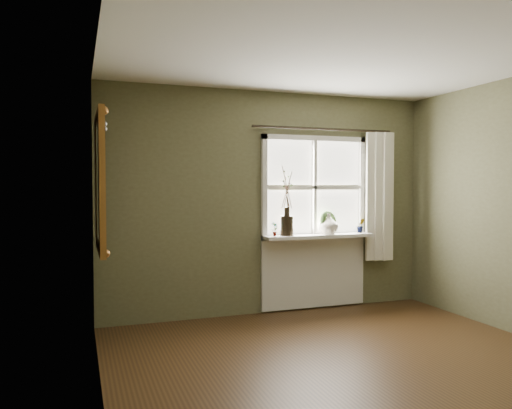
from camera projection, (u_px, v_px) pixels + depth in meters
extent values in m
plane|color=#372311|center=(379.00, 383.00, 3.80)|extent=(4.50, 4.50, 0.00)
plane|color=silver|center=(383.00, 38.00, 3.70)|extent=(4.50, 4.50, 0.00)
cube|color=brown|center=(270.00, 203.00, 5.91)|extent=(4.00, 0.10, 2.60)
cube|color=brown|center=(95.00, 219.00, 3.06)|extent=(0.10, 4.50, 2.60)
cube|color=silver|center=(314.00, 236.00, 6.04)|extent=(1.36, 0.06, 0.06)
cube|color=silver|center=(315.00, 138.00, 5.99)|extent=(1.36, 0.06, 0.06)
cube|color=silver|center=(264.00, 187.00, 5.80)|extent=(0.06, 0.06, 1.24)
cube|color=silver|center=(361.00, 187.00, 6.24)|extent=(0.06, 0.06, 1.24)
cube|color=silver|center=(315.00, 187.00, 6.02)|extent=(1.24, 0.05, 0.04)
cube|color=silver|center=(315.00, 187.00, 6.02)|extent=(0.04, 0.05, 1.12)
cube|color=white|center=(289.00, 163.00, 5.92)|extent=(0.59, 0.01, 0.53)
cube|color=white|center=(338.00, 163.00, 6.14)|extent=(0.59, 0.01, 0.53)
cube|color=white|center=(289.00, 212.00, 5.94)|extent=(0.59, 0.01, 0.53)
cube|color=white|center=(337.00, 211.00, 6.16)|extent=(0.59, 0.01, 0.53)
cube|color=silver|center=(318.00, 236.00, 5.94)|extent=(1.36, 0.26, 0.04)
cube|color=silver|center=(314.00, 271.00, 6.06)|extent=(1.36, 0.04, 0.88)
cylinder|color=black|center=(287.00, 226.00, 5.80)|extent=(0.18, 0.18, 0.23)
imported|color=beige|center=(329.00, 224.00, 5.99)|extent=(0.24, 0.24, 0.24)
torus|color=#2E471F|center=(328.00, 225.00, 6.03)|extent=(0.31, 0.23, 0.29)
imported|color=#2E471F|center=(275.00, 229.00, 5.75)|extent=(0.10, 0.09, 0.16)
imported|color=#2E471F|center=(360.00, 226.00, 6.14)|extent=(0.11, 0.09, 0.18)
cube|color=beige|center=(378.00, 197.00, 6.22)|extent=(0.36, 0.12, 1.59)
cylinder|color=black|center=(324.00, 129.00, 5.98)|extent=(1.84, 0.03, 0.03)
cube|color=white|center=(99.00, 183.00, 4.46)|extent=(0.02, 0.87, 1.07)
cube|color=#A26630|center=(99.00, 118.00, 4.44)|extent=(0.05, 1.05, 0.09)
cube|color=#A26630|center=(100.00, 247.00, 4.49)|extent=(0.05, 1.05, 0.09)
cube|color=#A26630|center=(102.00, 182.00, 4.01)|extent=(0.05, 0.09, 1.07)
cube|color=#A26630|center=(98.00, 183.00, 4.91)|extent=(0.05, 0.09, 1.07)
sphere|color=silver|center=(105.00, 124.00, 4.43)|extent=(0.04, 0.04, 0.04)
sphere|color=silver|center=(105.00, 129.00, 4.46)|extent=(0.04, 0.04, 0.04)
sphere|color=silver|center=(105.00, 124.00, 4.49)|extent=(0.04, 0.04, 0.04)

